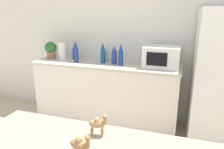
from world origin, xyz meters
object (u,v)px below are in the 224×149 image
(paper_towel_roll, at_px, (62,51))
(camel_figurine_second, at_px, (80,144))
(potted_plant, at_px, (51,49))
(microwave, at_px, (161,57))
(back_bottle_1, at_px, (103,53))
(back_bottle_3, at_px, (121,55))
(back_bottle_2, at_px, (114,55))
(back_bottle_0, at_px, (76,52))
(back_bottle_4, at_px, (75,51))
(camel_figurine, at_px, (98,123))
(back_bottle_5, at_px, (107,53))

(paper_towel_roll, bearing_deg, camel_figurine_second, -58.25)
(potted_plant, xyz_separation_m, microwave, (1.72, -0.01, -0.00))
(back_bottle_1, relative_size, back_bottle_3, 1.01)
(paper_towel_roll, xyz_separation_m, back_bottle_2, (0.84, -0.02, -0.00))
(back_bottle_0, relative_size, camel_figurine_second, 2.18)
(back_bottle_2, bearing_deg, back_bottle_4, 170.22)
(camel_figurine, bearing_deg, potted_plant, 128.80)
(back_bottle_0, bearing_deg, camel_figurine_second, -63.14)
(potted_plant, bearing_deg, camel_figurine_second, -54.45)
(potted_plant, height_order, back_bottle_1, back_bottle_1)
(camel_figurine, height_order, camel_figurine_second, camel_figurine_second)
(back_bottle_1, bearing_deg, back_bottle_4, 167.45)
(camel_figurine, relative_size, camel_figurine_second, 0.95)
(camel_figurine, bearing_deg, paper_towel_roll, 124.92)
(camel_figurine, bearing_deg, microwave, 84.03)
(microwave, relative_size, back_bottle_4, 1.90)
(potted_plant, bearing_deg, back_bottle_3, -4.69)
(paper_towel_roll, relative_size, microwave, 0.55)
(back_bottle_5, relative_size, camel_figurine_second, 1.70)
(back_bottle_1, bearing_deg, camel_figurine, -71.16)
(potted_plant, bearing_deg, microwave, -0.32)
(back_bottle_3, xyz_separation_m, camel_figurine_second, (0.34, -2.03, -0.03))
(back_bottle_0, bearing_deg, potted_plant, 166.47)
(potted_plant, xyz_separation_m, back_bottle_0, (0.50, -0.12, 0.01))
(back_bottle_4, bearing_deg, back_bottle_5, 0.61)
(back_bottle_2, relative_size, back_bottle_3, 0.90)
(paper_towel_roll, bearing_deg, microwave, 0.97)
(back_bottle_0, height_order, back_bottle_5, back_bottle_0)
(potted_plant, distance_m, back_bottle_4, 0.39)
(back_bottle_0, xyz_separation_m, back_bottle_5, (0.42, 0.19, -0.03))
(back_bottle_2, bearing_deg, microwave, 4.13)
(back_bottle_4, distance_m, back_bottle_5, 0.54)
(back_bottle_2, bearing_deg, back_bottle_1, 178.67)
(potted_plant, xyz_separation_m, back_bottle_4, (0.39, 0.06, -0.02))
(back_bottle_5, height_order, camel_figurine, back_bottle_5)
(potted_plant, bearing_deg, back_bottle_4, 8.79)
(potted_plant, height_order, camel_figurine, potted_plant)
(paper_towel_roll, height_order, back_bottle_4, paper_towel_roll)
(camel_figurine_second, bearing_deg, back_bottle_0, 116.86)
(back_bottle_5, distance_m, camel_figurine_second, 2.27)
(microwave, xyz_separation_m, camel_figurine_second, (-0.20, -2.12, -0.02))
(back_bottle_3, distance_m, camel_figurine, 1.83)
(microwave, distance_m, back_bottle_0, 1.22)
(microwave, bearing_deg, potted_plant, 179.68)
(potted_plant, relative_size, microwave, 0.54)
(microwave, bearing_deg, paper_towel_roll, -179.03)
(paper_towel_roll, height_order, back_bottle_3, back_bottle_3)
(back_bottle_0, xyz_separation_m, camel_figurine_second, (1.01, -2.00, -0.04))
(back_bottle_4, bearing_deg, microwave, -2.99)
(paper_towel_roll, distance_m, camel_figurine_second, 2.46)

